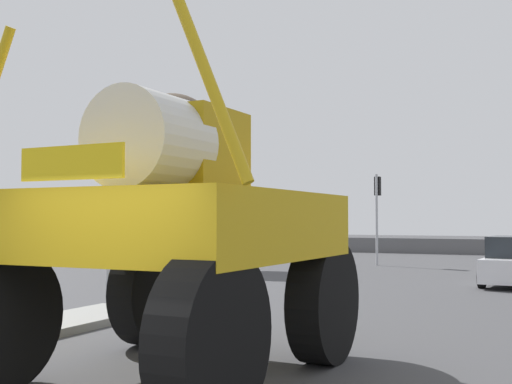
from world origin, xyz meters
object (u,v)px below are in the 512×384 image
at_px(oversize_sprayer, 174,235).
at_px(traffic_signal_near_left, 114,195).
at_px(bare_tree_left, 172,130).
at_px(traffic_signal_far_left, 377,199).

height_order(oversize_sprayer, traffic_signal_near_left, oversize_sprayer).
bearing_deg(oversize_sprayer, bare_tree_left, 33.97).
relative_size(oversize_sprayer, traffic_signal_far_left, 1.23).
xyz_separation_m(traffic_signal_far_left, bare_tree_left, (-7.89, -4.51, 2.98)).
bearing_deg(oversize_sprayer, traffic_signal_far_left, 8.49).
bearing_deg(bare_tree_left, traffic_signal_far_left, 29.73).
height_order(traffic_signal_near_left, bare_tree_left, bare_tree_left).
xyz_separation_m(traffic_signal_near_left, bare_tree_left, (-5.38, 11.03, 3.31)).
bearing_deg(traffic_signal_far_left, bare_tree_left, -150.27).
height_order(traffic_signal_near_left, traffic_signal_far_left, traffic_signal_far_left).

